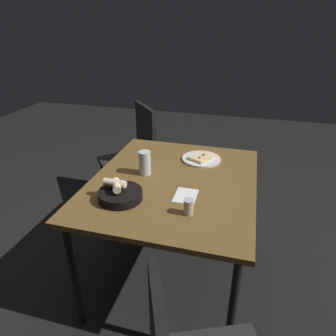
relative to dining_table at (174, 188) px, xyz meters
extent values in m
plane|color=black|center=(0.00, 0.00, -0.69)|extent=(8.00, 8.00, 0.00)
cube|color=brown|center=(0.00, 0.00, 0.05)|extent=(1.16, 0.97, 0.03)
cylinder|color=black|center=(-0.52, -0.43, -0.33)|extent=(0.04, 0.04, 0.72)
cylinder|color=black|center=(0.52, -0.43, -0.33)|extent=(0.04, 0.04, 0.72)
cylinder|color=black|center=(-0.52, 0.43, -0.33)|extent=(0.04, 0.04, 0.72)
cylinder|color=black|center=(0.52, 0.43, -0.33)|extent=(0.04, 0.04, 0.72)
cylinder|color=white|center=(0.32, -0.11, 0.07)|extent=(0.26, 0.26, 0.01)
cube|color=tan|center=(0.32, -0.11, 0.08)|extent=(0.21, 0.19, 0.01)
cube|color=beige|center=(0.32, -0.11, 0.09)|extent=(0.19, 0.18, 0.01)
sphere|color=brown|center=(0.33, -0.12, 0.09)|extent=(0.02, 0.02, 0.02)
sphere|color=brown|center=(0.35, -0.13, 0.09)|extent=(0.02, 0.02, 0.02)
sphere|color=brown|center=(0.29, -0.11, 0.09)|extent=(0.02, 0.02, 0.02)
cylinder|color=black|center=(-0.29, 0.22, 0.09)|extent=(0.24, 0.24, 0.05)
cylinder|color=beige|center=(-0.29, 0.24, 0.15)|extent=(0.11, 0.09, 0.04)
cylinder|color=beige|center=(-0.28, 0.25, 0.15)|extent=(0.04, 0.12, 0.04)
cylinder|color=#A51714|center=(-0.23, 0.21, 0.08)|extent=(0.06, 0.06, 0.03)
cylinder|color=silver|center=(0.03, 0.19, 0.14)|extent=(0.07, 0.07, 0.15)
cylinder|color=orange|center=(0.03, 0.19, 0.09)|extent=(0.07, 0.07, 0.05)
cylinder|color=#BFB299|center=(-0.33, -0.16, 0.09)|extent=(0.05, 0.05, 0.07)
cylinder|color=maroon|center=(-0.33, -0.16, 0.08)|extent=(0.04, 0.04, 0.03)
cylinder|color=#B7B7BC|center=(-0.33, -0.16, 0.13)|extent=(0.05, 0.05, 0.01)
cube|color=white|center=(-0.17, -0.11, 0.06)|extent=(0.16, 0.12, 0.00)
cube|color=black|center=(0.76, 0.64, -0.26)|extent=(0.62, 0.62, 0.04)
cube|color=black|center=(0.89, 0.49, 0.01)|extent=(0.34, 0.30, 0.49)
cylinder|color=black|center=(0.78, 0.91, -0.49)|extent=(0.03, 0.03, 0.41)
cylinder|color=black|center=(0.49, 0.66, -0.49)|extent=(0.03, 0.03, 0.41)
cylinder|color=black|center=(1.03, 0.62, -0.49)|extent=(0.03, 0.03, 0.41)
cylinder|color=black|center=(0.74, 0.37, -0.49)|extent=(0.03, 0.03, 0.41)
camera|label=1|loc=(-1.55, -0.39, 0.93)|focal=32.11mm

